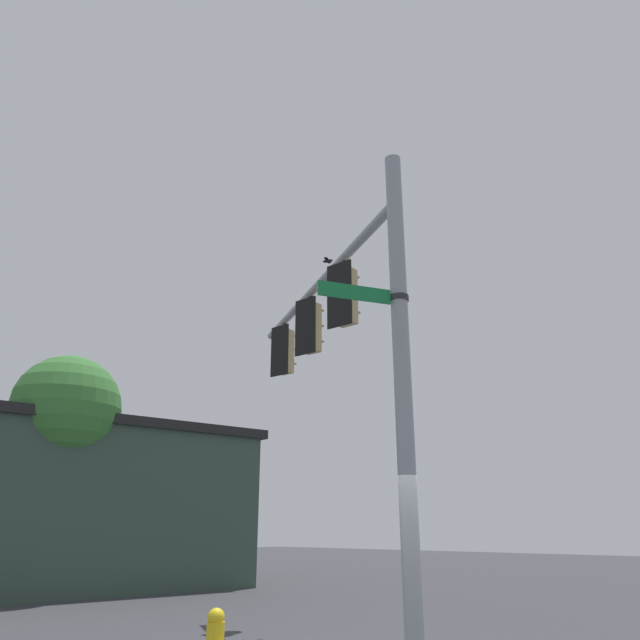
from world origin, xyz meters
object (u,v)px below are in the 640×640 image
(street_name_sign, at_px, (375,295))
(bird_flying, at_px, (328,261))
(traffic_light_mid_inner, at_px, (311,328))
(traffic_light_nearest_pole, at_px, (346,297))
(traffic_light_mid_outer, at_px, (285,352))

(street_name_sign, bearing_deg, bird_flying, 135.71)
(traffic_light_mid_inner, bearing_deg, street_name_sign, -36.29)
(traffic_light_nearest_pole, distance_m, traffic_light_mid_inner, 1.92)
(traffic_light_mid_inner, distance_m, traffic_light_mid_outer, 1.92)
(traffic_light_mid_inner, bearing_deg, bird_flying, 117.14)
(traffic_light_nearest_pole, bearing_deg, street_name_sign, -41.41)
(traffic_light_nearest_pole, distance_m, street_name_sign, 2.27)
(traffic_light_mid_inner, xyz_separation_m, traffic_light_mid_outer, (-1.66, 0.98, 0.00))
(traffic_light_nearest_pole, distance_m, bird_flying, 4.24)
(traffic_light_mid_outer, bearing_deg, bird_flying, 34.55)
(traffic_light_mid_outer, relative_size, bird_flying, 3.49)
(traffic_light_mid_inner, relative_size, street_name_sign, 1.06)
(traffic_light_nearest_pole, bearing_deg, bird_flying, 133.99)
(traffic_light_mid_inner, xyz_separation_m, street_name_sign, (3.25, -2.39, -0.80))
(traffic_light_mid_outer, distance_m, street_name_sign, 6.00)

